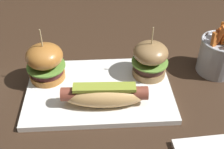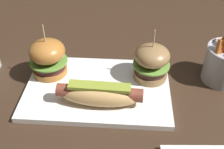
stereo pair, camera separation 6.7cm
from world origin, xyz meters
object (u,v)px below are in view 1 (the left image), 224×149
slider_right (149,59)px  fries_bucket (218,54)px  platter_main (98,90)px  hot_dog (103,95)px  slider_left (44,62)px

slider_right → fries_bucket: 0.19m
platter_main → slider_right: bearing=20.0°
hot_dog → slider_right: size_ratio=1.42×
platter_main → slider_left: size_ratio=2.52×
hot_dog → slider_right: bearing=41.4°
hot_dog → fries_bucket: bearing=22.4°
platter_main → slider_left: bearing=159.5°
platter_main → slider_right: slider_right is taller
fries_bucket → slider_right: bearing=-173.4°
hot_dog → slider_right: (0.12, 0.10, 0.02)m
slider_left → fries_bucket: (0.44, 0.02, -0.01)m
hot_dog → slider_right: 0.16m
platter_main → fries_bucket: size_ratio=2.42×
platter_main → fries_bucket: (0.31, 0.07, 0.05)m
platter_main → slider_left: 0.15m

